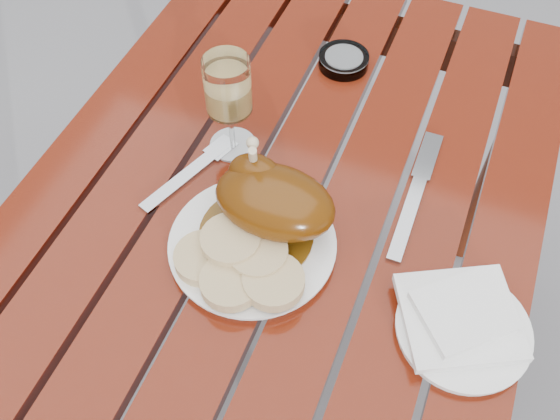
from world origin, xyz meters
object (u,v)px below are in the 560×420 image
(dinner_plate, at_px, (253,245))
(ashtray, at_px, (344,60))
(wine_glass, at_px, (229,106))
(side_plate, at_px, (463,330))
(table, at_px, (280,306))

(dinner_plate, xyz_separation_m, ashtray, (-0.00, 0.44, 0.00))
(wine_glass, distance_m, side_plate, 0.48)
(wine_glass, relative_size, side_plate, 0.99)
(dinner_plate, relative_size, ashtray, 2.66)
(table, relative_size, wine_glass, 6.62)
(dinner_plate, relative_size, side_plate, 1.35)
(side_plate, distance_m, ashtray, 0.56)
(table, distance_m, wine_glass, 0.48)
(table, bearing_deg, dinner_plate, -90.78)
(table, height_order, ashtray, ashtray)
(side_plate, bearing_deg, wine_glass, 155.42)
(table, distance_m, ashtray, 0.51)
(wine_glass, xyz_separation_m, ashtray, (0.11, 0.26, -0.08))
(wine_glass, relative_size, ashtray, 1.93)
(dinner_plate, distance_m, ashtray, 0.44)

